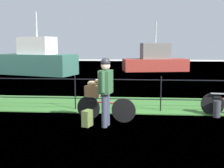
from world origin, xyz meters
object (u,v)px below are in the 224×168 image
object	(u,v)px
terrier_dog	(93,83)
backpack_on_paving	(87,118)
cyclist_person	(106,86)
wooden_crate	(93,91)
bicycle_main	(105,108)
moored_boat_mid	(38,60)
mooring_bollard	(217,109)
moored_boat_near	(155,61)

from	to	relation	value
terrier_dog	backpack_on_paving	world-z (taller)	terrier_dog
cyclist_person	wooden_crate	bearing A→B (deg)	126.27
bicycle_main	terrier_dog	xyz separation A→B (m)	(-0.31, 0.07, 0.66)
wooden_crate	cyclist_person	world-z (taller)	cyclist_person
cyclist_person	moored_boat_mid	world-z (taller)	moored_boat_mid
cyclist_person	backpack_on_paving	world-z (taller)	cyclist_person
wooden_crate	moored_boat_mid	world-z (taller)	moored_boat_mid
wooden_crate	mooring_bollard	xyz separation A→B (m)	(3.37, 0.53, -0.55)
bicycle_main	moored_boat_mid	size ratio (longest dim) A/B	0.29
bicycle_main	cyclist_person	xyz separation A→B (m)	(0.07, -0.48, 0.67)
wooden_crate	bicycle_main	bearing A→B (deg)	-12.44
backpack_on_paving	moored_boat_near	size ratio (longest dim) A/B	0.08
bicycle_main	cyclist_person	distance (m)	0.82
cyclist_person	mooring_bollard	world-z (taller)	cyclist_person
wooden_crate	cyclist_person	xyz separation A→B (m)	(0.40, -0.55, 0.23)
backpack_on_paving	moored_boat_mid	distance (m)	12.48
mooring_bollard	backpack_on_paving	bearing A→B (deg)	-161.95
cyclist_person	moored_boat_mid	xyz separation A→B (m)	(-5.70, 11.27, -0.08)
cyclist_person	moored_boat_mid	size ratio (longest dim) A/B	0.31
mooring_bollard	bicycle_main	bearing A→B (deg)	-168.71
moored_boat_near	moored_boat_mid	size ratio (longest dim) A/B	0.92
mooring_bollard	moored_boat_mid	world-z (taller)	moored_boat_mid
bicycle_main	backpack_on_paving	size ratio (longest dim) A/B	3.92
cyclist_person	backpack_on_paving	size ratio (longest dim) A/B	4.21
terrier_dog	cyclist_person	world-z (taller)	cyclist_person
moored_boat_near	moored_boat_mid	world-z (taller)	moored_boat_mid
backpack_on_paving	mooring_bollard	world-z (taller)	mooring_bollard
wooden_crate	mooring_bollard	size ratio (longest dim) A/B	0.81
backpack_on_paving	bicycle_main	bearing A→B (deg)	164.50
bicycle_main	mooring_bollard	world-z (taller)	bicycle_main
wooden_crate	terrier_dog	size ratio (longest dim) A/B	1.14
backpack_on_paving	wooden_crate	bearing A→B (deg)	-162.96
terrier_dog	moored_boat_near	bearing A→B (deg)	79.14
moored_boat_near	moored_boat_mid	bearing A→B (deg)	-159.49
terrier_dog	mooring_bollard	distance (m)	3.47
wooden_crate	terrier_dog	distance (m)	0.22
terrier_dog	moored_boat_near	xyz separation A→B (m)	(2.63, 13.70, -0.25)
wooden_crate	mooring_bollard	distance (m)	3.45
terrier_dog	cyclist_person	distance (m)	0.66
terrier_dog	moored_boat_mid	distance (m)	11.97
bicycle_main	mooring_bollard	distance (m)	3.09
wooden_crate	moored_boat_near	size ratio (longest dim) A/B	0.07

